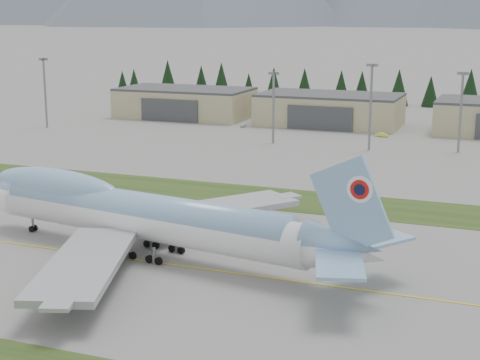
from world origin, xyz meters
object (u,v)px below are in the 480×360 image
at_px(service_vehicle_b, 382,137).
at_px(hangar_left, 185,103).
at_px(boeing_747_freighter, 143,215).
at_px(hangar_center, 330,109).
at_px(service_vehicle_a, 243,127).

bearing_deg(service_vehicle_b, hangar_left, 89.90).
distance_m(boeing_747_freighter, hangar_left, 159.21).
bearing_deg(boeing_747_freighter, service_vehicle_b, 92.64).
bearing_deg(boeing_747_freighter, hangar_center, 101.87).
height_order(boeing_747_freighter, hangar_center, boeing_747_freighter).
bearing_deg(hangar_center, service_vehicle_b, -40.76).
height_order(hangar_left, service_vehicle_b, hangar_left).
xyz_separation_m(service_vehicle_a, service_vehicle_b, (47.76, -3.74, 0.00)).
distance_m(service_vehicle_a, service_vehicle_b, 47.90).
bearing_deg(service_vehicle_b, hangar_center, 62.79).
xyz_separation_m(hangar_center, service_vehicle_a, (-26.18, -14.86, -5.39)).
relative_size(boeing_747_freighter, hangar_center, 1.57).
xyz_separation_m(hangar_left, service_vehicle_a, (28.82, -14.86, -5.39)).
xyz_separation_m(boeing_747_freighter, service_vehicle_b, (14.85, 128.16, -6.52)).
bearing_deg(hangar_left, service_vehicle_a, -27.28).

